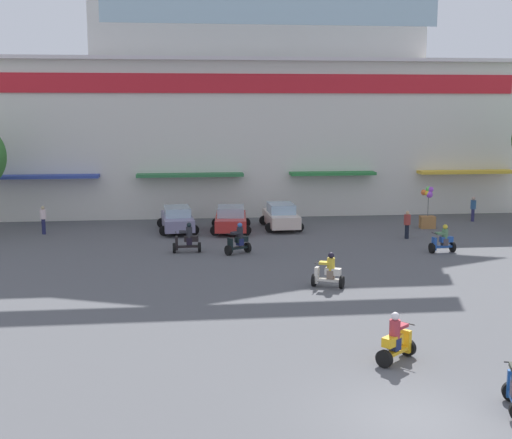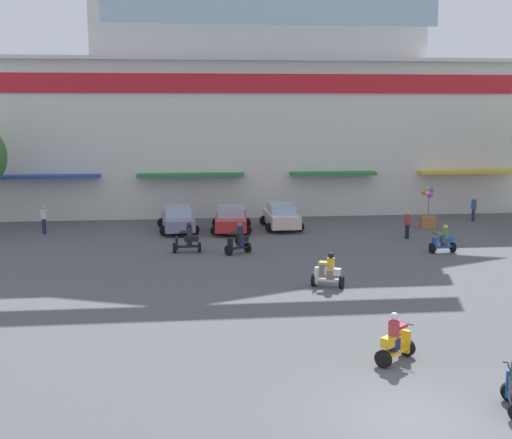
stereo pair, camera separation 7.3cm
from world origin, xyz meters
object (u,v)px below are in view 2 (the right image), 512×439
(scooter_rider_2, at_px, (187,240))
(pedestrian_0, at_px, (44,218))
(parked_car_1, at_px, (231,219))
(scooter_rider_8, at_px, (238,241))
(scooter_rider_0, at_px, (395,341))
(pedestrian_1, at_px, (407,223))
(parked_car_2, at_px, (281,216))
(pedestrian_3, at_px, (474,207))
(balloon_vendor_cart, at_px, (428,211))
(scooter_rider_3, at_px, (443,241))
(parked_car_0, at_px, (178,219))
(scooter_rider_5, at_px, (328,273))

(scooter_rider_2, xyz_separation_m, pedestrian_0, (-8.31, 5.99, 0.30))
(parked_car_1, distance_m, scooter_rider_8, 6.25)
(scooter_rider_0, distance_m, pedestrian_0, 26.00)
(parked_car_1, distance_m, pedestrian_1, 10.30)
(parked_car_2, bearing_deg, pedestrian_3, 5.25)
(pedestrian_0, relative_size, balloon_vendor_cart, 0.65)
(parked_car_1, xyz_separation_m, pedestrian_0, (-10.98, 0.36, 0.20))
(parked_car_1, xyz_separation_m, balloon_vendor_cart, (12.08, -0.26, 0.30))
(scooter_rider_0, xyz_separation_m, pedestrian_0, (-14.24, 21.75, 0.31))
(scooter_rider_3, height_order, scooter_rider_8, scooter_rider_8)
(pedestrian_1, bearing_deg, pedestrian_3, 39.65)
(scooter_rider_8, bearing_deg, balloon_vendor_cart, 26.20)
(scooter_rider_3, height_order, pedestrian_0, pedestrian_0)
(parked_car_0, bearing_deg, parked_car_1, -7.45)
(scooter_rider_3, bearing_deg, pedestrian_0, 160.79)
(scooter_rider_5, xyz_separation_m, scooter_rider_8, (-3.17, 6.80, 0.05))
(scooter_rider_3, bearing_deg, scooter_rider_2, 173.64)
(scooter_rider_2, height_order, pedestrian_3, pedestrian_3)
(parked_car_2, bearing_deg, pedestrian_0, -178.83)
(parked_car_2, bearing_deg, scooter_rider_8, -115.00)
(balloon_vendor_cart, bearing_deg, scooter_rider_8, -153.80)
(parked_car_2, bearing_deg, scooter_rider_5, -90.19)
(scooter_rider_8, relative_size, pedestrian_0, 0.96)
(parked_car_2, xyz_separation_m, balloon_vendor_cart, (8.96, -0.90, 0.29))
(pedestrian_3, bearing_deg, scooter_rider_8, -153.26)
(scooter_rider_8, height_order, balloon_vendor_cart, balloon_vendor_cart)
(scooter_rider_2, distance_m, scooter_rider_3, 13.11)
(parked_car_2, height_order, scooter_rider_3, parked_car_2)
(scooter_rider_5, xyz_separation_m, pedestrian_3, (12.84, 14.87, 0.31))
(parked_car_0, height_order, scooter_rider_3, parked_car_0)
(pedestrian_1, bearing_deg, parked_car_0, 164.02)
(parked_car_0, xyz_separation_m, parked_car_2, (6.31, 0.23, 0.02))
(scooter_rider_0, relative_size, balloon_vendor_cart, 0.60)
(parked_car_0, xyz_separation_m, scooter_rider_2, (0.52, -6.05, -0.10))
(scooter_rider_5, distance_m, pedestrian_1, 11.83)
(scooter_rider_0, distance_m, pedestrian_1, 19.23)
(scooter_rider_2, distance_m, pedestrian_1, 12.64)
(parked_car_0, distance_m, pedestrian_3, 19.16)
(balloon_vendor_cart, bearing_deg, parked_car_0, 177.47)
(pedestrian_1, bearing_deg, balloon_vendor_cart, 52.49)
(scooter_rider_8, height_order, pedestrian_0, pedestrian_0)
(parked_car_2, distance_m, scooter_rider_3, 10.59)
(parked_car_1, relative_size, scooter_rider_2, 2.77)
(scooter_rider_8, distance_m, pedestrian_1, 10.28)
(scooter_rider_3, xyz_separation_m, scooter_rider_5, (-7.29, -5.96, 0.01))
(parked_car_2, height_order, scooter_rider_2, scooter_rider_2)
(parked_car_2, relative_size, balloon_vendor_cart, 1.62)
(scooter_rider_5, xyz_separation_m, balloon_vendor_cart, (9.00, 12.79, 0.44))
(parked_car_2, bearing_deg, scooter_rider_2, -132.69)
(scooter_rider_3, height_order, scooter_rider_5, scooter_rider_5)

